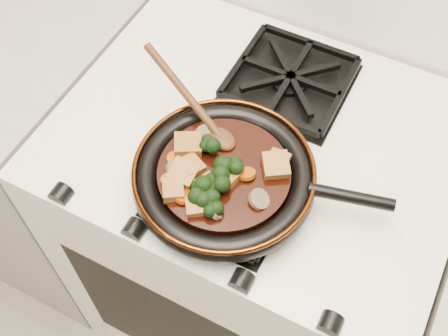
% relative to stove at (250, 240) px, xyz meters
% --- Properties ---
extents(stove, '(0.76, 0.60, 0.90)m').
position_rel_stove_xyz_m(stove, '(0.00, 0.00, 0.00)').
color(stove, white).
rests_on(stove, ground).
extents(burner_grate_front, '(0.23, 0.23, 0.03)m').
position_rel_stove_xyz_m(burner_grate_front, '(0.00, -0.14, 0.46)').
color(burner_grate_front, black).
rests_on(burner_grate_front, stove).
extents(burner_grate_back, '(0.23, 0.23, 0.03)m').
position_rel_stove_xyz_m(burner_grate_back, '(0.00, 0.14, 0.46)').
color(burner_grate_back, black).
rests_on(burner_grate_back, stove).
extents(skillet, '(0.43, 0.31, 0.05)m').
position_rel_stove_xyz_m(skillet, '(-0.00, -0.14, 0.49)').
color(skillet, black).
rests_on(skillet, burner_grate_front).
extents(braising_sauce, '(0.22, 0.22, 0.02)m').
position_rel_stove_xyz_m(braising_sauce, '(-0.00, -0.14, 0.50)').
color(braising_sauce, black).
rests_on(braising_sauce, skillet).
extents(tofu_cube_0, '(0.05, 0.05, 0.03)m').
position_rel_stove_xyz_m(tofu_cube_0, '(-0.06, -0.18, 0.52)').
color(tofu_cube_0, '#925A21').
rests_on(tofu_cube_0, braising_sauce).
extents(tofu_cube_1, '(0.06, 0.06, 0.03)m').
position_rel_stove_xyz_m(tofu_cube_1, '(0.07, -0.09, 0.52)').
color(tofu_cube_1, '#925A21').
rests_on(tofu_cube_1, braising_sauce).
extents(tofu_cube_2, '(0.04, 0.04, 0.02)m').
position_rel_stove_xyz_m(tofu_cube_2, '(0.07, -0.08, 0.52)').
color(tofu_cube_2, '#925A21').
rests_on(tofu_cube_2, braising_sauce).
extents(tofu_cube_3, '(0.05, 0.05, 0.02)m').
position_rel_stove_xyz_m(tofu_cube_3, '(-0.01, -0.22, 0.52)').
color(tofu_cube_3, '#925A21').
rests_on(tofu_cube_3, braising_sauce).
extents(tofu_cube_4, '(0.05, 0.05, 0.02)m').
position_rel_stove_xyz_m(tofu_cube_4, '(-0.06, -0.21, 0.52)').
color(tofu_cube_4, '#925A21').
rests_on(tofu_cube_4, braising_sauce).
extents(tofu_cube_5, '(0.06, 0.06, 0.03)m').
position_rel_stove_xyz_m(tofu_cube_5, '(-0.08, -0.13, 0.52)').
color(tofu_cube_5, '#925A21').
rests_on(tofu_cube_5, braising_sauce).
extents(tofu_cube_6, '(0.04, 0.04, 0.02)m').
position_rel_stove_xyz_m(tofu_cube_6, '(0.01, -0.15, 0.52)').
color(tofu_cube_6, '#925A21').
rests_on(tofu_cube_6, braising_sauce).
extents(tofu_cube_7, '(0.05, 0.05, 0.03)m').
position_rel_stove_xyz_m(tofu_cube_7, '(-0.01, -0.18, 0.52)').
color(tofu_cube_7, '#925A21').
rests_on(tofu_cube_7, braising_sauce).
extents(tofu_cube_8, '(0.05, 0.05, 0.03)m').
position_rel_stove_xyz_m(tofu_cube_8, '(-0.05, -0.16, 0.52)').
color(tofu_cube_8, '#925A21').
rests_on(tofu_cube_8, braising_sauce).
extents(broccoli_floret_0, '(0.07, 0.08, 0.07)m').
position_rel_stove_xyz_m(broccoli_floret_0, '(-0.04, -0.11, 0.52)').
color(broccoli_floret_0, black).
rests_on(broccoli_floret_0, braising_sauce).
extents(broccoli_floret_1, '(0.09, 0.08, 0.06)m').
position_rel_stove_xyz_m(broccoli_floret_1, '(0.00, -0.13, 0.52)').
color(broccoli_floret_1, black).
rests_on(broccoli_floret_1, braising_sauce).
extents(broccoli_floret_2, '(0.08, 0.09, 0.07)m').
position_rel_stove_xyz_m(broccoli_floret_2, '(-0.01, -0.20, 0.52)').
color(broccoli_floret_2, black).
rests_on(broccoli_floret_2, braising_sauce).
extents(broccoli_floret_3, '(0.08, 0.08, 0.06)m').
position_rel_stove_xyz_m(broccoli_floret_3, '(0.02, -0.21, 0.52)').
color(broccoli_floret_3, black).
rests_on(broccoli_floret_3, braising_sauce).
extents(broccoli_floret_4, '(0.08, 0.07, 0.06)m').
position_rel_stove_xyz_m(broccoli_floret_4, '(-0.01, -0.19, 0.52)').
color(broccoli_floret_4, black).
rests_on(broccoli_floret_4, braising_sauce).
extents(broccoli_floret_5, '(0.09, 0.08, 0.07)m').
position_rel_stove_xyz_m(broccoli_floret_5, '(0.00, -0.17, 0.52)').
color(broccoli_floret_5, black).
rests_on(broccoli_floret_5, braising_sauce).
extents(carrot_coin_0, '(0.03, 0.03, 0.02)m').
position_rel_stove_xyz_m(carrot_coin_0, '(-0.04, -0.21, 0.51)').
color(carrot_coin_0, '#A54004').
rests_on(carrot_coin_0, braising_sauce).
extents(carrot_coin_1, '(0.03, 0.03, 0.02)m').
position_rel_stove_xyz_m(carrot_coin_1, '(0.03, -0.13, 0.51)').
color(carrot_coin_1, '#A54004').
rests_on(carrot_coin_1, braising_sauce).
extents(carrot_coin_2, '(0.03, 0.03, 0.01)m').
position_rel_stove_xyz_m(carrot_coin_2, '(-0.09, -0.16, 0.51)').
color(carrot_coin_2, '#A54004').
rests_on(carrot_coin_2, braising_sauce).
extents(carrot_coin_3, '(0.03, 0.03, 0.02)m').
position_rel_stove_xyz_m(carrot_coin_3, '(-0.07, -0.20, 0.51)').
color(carrot_coin_3, '#A54004').
rests_on(carrot_coin_3, braising_sauce).
extents(mushroom_slice_0, '(0.04, 0.04, 0.02)m').
position_rel_stove_xyz_m(mushroom_slice_0, '(-0.07, -0.09, 0.52)').
color(mushroom_slice_0, brown).
rests_on(mushroom_slice_0, braising_sauce).
extents(mushroom_slice_1, '(0.05, 0.05, 0.02)m').
position_rel_stove_xyz_m(mushroom_slice_1, '(-0.08, -0.18, 0.52)').
color(mushroom_slice_1, brown).
rests_on(mushroom_slice_1, braising_sauce).
extents(mushroom_slice_2, '(0.04, 0.04, 0.03)m').
position_rel_stove_xyz_m(mushroom_slice_2, '(0.02, -0.22, 0.52)').
color(mushroom_slice_2, brown).
rests_on(mushroom_slice_2, braising_sauce).
extents(mushroom_slice_3, '(0.04, 0.04, 0.02)m').
position_rel_stove_xyz_m(mushroom_slice_3, '(0.07, -0.16, 0.52)').
color(mushroom_slice_3, brown).
rests_on(mushroom_slice_3, braising_sauce).
extents(wooden_spoon, '(0.14, 0.08, 0.22)m').
position_rel_stove_xyz_m(wooden_spoon, '(-0.09, -0.06, 0.53)').
color(wooden_spoon, '#46240F').
rests_on(wooden_spoon, braising_sauce).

